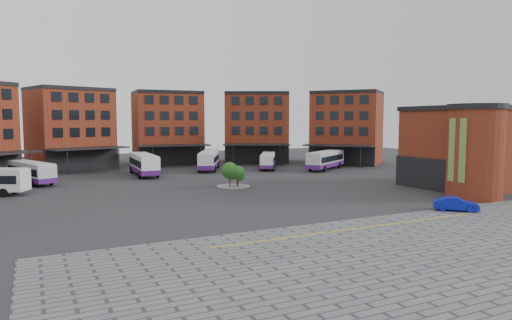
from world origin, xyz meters
name	(u,v)px	position (x,y,z in m)	size (l,w,h in m)	color
ground	(261,203)	(0.00, 0.00, 0.00)	(160.00, 160.00, 0.00)	#28282B
paving_zone	(439,254)	(2.00, -22.00, 0.01)	(50.00, 22.00, 0.02)	slate
yellow_line	(361,228)	(2.00, -14.00, 0.03)	(26.00, 0.15, 0.02)	gold
main_building	(139,129)	(-4.77, 38.25, 7.23)	(94.14, 42.48, 14.60)	maroon
east_building	(472,148)	(28.70, -3.06, 5.29)	(17.40, 15.40, 10.60)	maroon
tree_island	(234,174)	(1.88, 11.53, 1.82)	(4.40, 4.40, 3.36)	gray
bus_b	(31,172)	(-21.99, 26.90, 1.65)	(6.24, 10.99, 3.05)	silver
bus_c	(144,164)	(-5.88, 29.69, 1.85)	(3.41, 12.19, 3.41)	white
bus_d	(209,160)	(6.21, 32.55, 1.79)	(7.60, 11.73, 3.31)	white
bus_e	(268,160)	(16.44, 29.66, 1.52)	(7.04, 9.74, 2.80)	white
bus_f	(326,160)	(25.05, 23.92, 1.78)	(11.21, 8.70, 3.29)	silver
blue_car	(456,204)	(14.93, -12.39, 0.68)	(1.44, 4.12, 1.36)	#0C18A2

